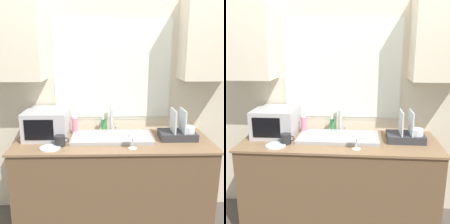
# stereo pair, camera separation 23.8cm
# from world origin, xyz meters

# --- Properties ---
(countertop) EXTENTS (1.84, 0.69, 0.91)m
(countertop) POSITION_xyz_m (0.00, 0.33, 0.45)
(countertop) COLOR brown
(countertop) RESTS_ON ground_plane
(wall_back) EXTENTS (6.00, 0.38, 2.60)m
(wall_back) POSITION_xyz_m (0.00, 0.65, 1.42)
(wall_back) COLOR beige
(wall_back) RESTS_ON ground_plane
(sink_basin) EXTENTS (0.77, 0.38, 0.03)m
(sink_basin) POSITION_xyz_m (-0.01, 0.36, 0.92)
(sink_basin) COLOR #9EA0A5
(sink_basin) RESTS_ON countertop
(faucet) EXTENTS (0.08, 0.17, 0.27)m
(faucet) POSITION_xyz_m (-0.01, 0.56, 1.06)
(faucet) COLOR #B7B7BC
(faucet) RESTS_ON countertop
(microwave) EXTENTS (0.40, 0.40, 0.27)m
(microwave) POSITION_xyz_m (-0.64, 0.43, 1.04)
(microwave) COLOR #B2B2B7
(microwave) RESTS_ON countertop
(dish_rack) EXTENTS (0.34, 0.24, 0.29)m
(dish_rack) POSITION_xyz_m (0.62, 0.35, 0.97)
(dish_rack) COLOR #333338
(dish_rack) RESTS_ON countertop
(spray_bottle) EXTENTS (0.06, 0.06, 0.23)m
(spray_bottle) POSITION_xyz_m (-0.38, 0.51, 1.02)
(spray_bottle) COLOR #D8728C
(spray_bottle) RESTS_ON countertop
(soap_bottle) EXTENTS (0.04, 0.04, 0.16)m
(soap_bottle) POSITION_xyz_m (-0.10, 0.58, 0.98)
(soap_bottle) COLOR #268C3F
(soap_bottle) RESTS_ON countertop
(mug_near_sink) EXTENTS (0.13, 0.09, 0.09)m
(mug_near_sink) POSITION_xyz_m (-0.48, 0.19, 0.95)
(mug_near_sink) COLOR #262628
(mug_near_sink) RESTS_ON countertop
(wine_glass) EXTENTS (0.08, 0.08, 0.17)m
(wine_glass) POSITION_xyz_m (0.16, 0.11, 1.04)
(wine_glass) COLOR silver
(wine_glass) RESTS_ON countertop
(small_plate) EXTENTS (0.18, 0.18, 0.01)m
(small_plate) POSITION_xyz_m (-0.56, 0.12, 0.91)
(small_plate) COLOR silver
(small_plate) RESTS_ON countertop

